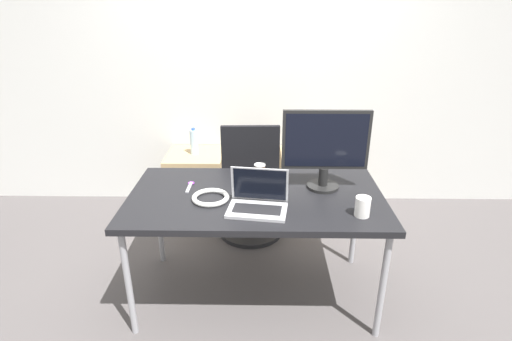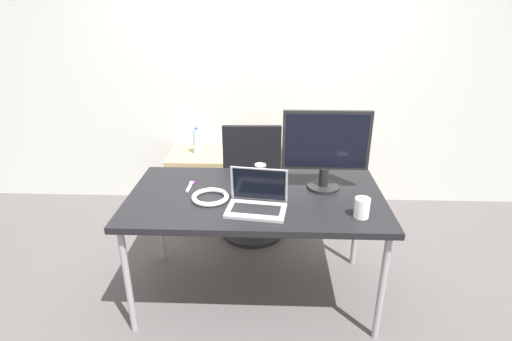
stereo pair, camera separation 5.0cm
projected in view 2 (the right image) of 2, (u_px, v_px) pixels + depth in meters
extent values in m
plane|color=#514C4C|center=(256.00, 292.00, 2.84)|extent=(14.00, 14.00, 0.00)
cube|color=silver|center=(262.00, 72.00, 3.73)|extent=(10.00, 0.05, 2.60)
cube|color=black|center=(256.00, 198.00, 2.54)|extent=(1.62, 0.87, 0.04)
cylinder|color=#99999E|center=(128.00, 282.00, 2.37)|extent=(0.04, 0.04, 0.74)
cylinder|color=#99999E|center=(382.00, 289.00, 2.32)|extent=(0.04, 0.04, 0.74)
cylinder|color=#99999E|center=(160.00, 219.00, 3.07)|extent=(0.04, 0.04, 0.74)
cylinder|color=#99999E|center=(356.00, 223.00, 3.02)|extent=(0.04, 0.04, 0.74)
cylinder|color=#232326|center=(253.00, 230.00, 3.58)|extent=(0.56, 0.56, 0.04)
cylinder|color=gray|center=(253.00, 209.00, 3.50)|extent=(0.05, 0.05, 0.39)
cube|color=black|center=(252.00, 188.00, 3.42)|extent=(0.50, 0.50, 0.07)
cube|color=black|center=(252.00, 164.00, 3.05)|extent=(0.44, 0.06, 0.60)
cube|color=tan|center=(199.00, 182.00, 3.88)|extent=(0.53, 0.51, 0.59)
cube|color=#977D56|center=(195.00, 193.00, 3.64)|extent=(0.48, 0.01, 0.47)
cube|color=tan|center=(310.00, 183.00, 3.84)|extent=(0.53, 0.51, 0.59)
cube|color=#977D56|center=(313.00, 195.00, 3.60)|extent=(0.48, 0.01, 0.47)
cylinder|color=silver|center=(197.00, 142.00, 3.72)|extent=(0.07, 0.07, 0.23)
cylinder|color=#3359B2|center=(196.00, 129.00, 3.67)|extent=(0.03, 0.03, 0.02)
cube|color=#ADADB2|center=(256.00, 211.00, 2.33)|extent=(0.37, 0.26, 0.02)
cube|color=black|center=(256.00, 209.00, 2.32)|extent=(0.30, 0.16, 0.00)
cube|color=#ADADB2|center=(259.00, 184.00, 2.39)|extent=(0.34, 0.08, 0.22)
cube|color=black|center=(259.00, 184.00, 2.38)|extent=(0.32, 0.06, 0.20)
cylinder|color=black|center=(323.00, 187.00, 2.62)|extent=(0.21, 0.21, 0.02)
cylinder|color=black|center=(324.00, 177.00, 2.60)|extent=(0.06, 0.06, 0.12)
cube|color=black|center=(326.00, 140.00, 2.50)|extent=(0.55, 0.03, 0.38)
cube|color=black|center=(327.00, 141.00, 2.48)|extent=(0.51, 0.00, 0.35)
ellipsoid|color=silver|center=(272.00, 192.00, 2.54)|extent=(0.04, 0.07, 0.03)
cylinder|color=white|center=(362.00, 208.00, 2.26)|extent=(0.09, 0.09, 0.12)
cylinder|color=brown|center=(260.00, 172.00, 2.74)|extent=(0.07, 0.07, 0.10)
cylinder|color=white|center=(261.00, 165.00, 2.72)|extent=(0.08, 0.08, 0.01)
torus|color=white|center=(210.00, 197.00, 2.48)|extent=(0.23, 0.23, 0.03)
cube|color=#B2B2B7|center=(190.00, 187.00, 2.64)|extent=(0.02, 0.15, 0.01)
torus|color=purple|center=(192.00, 182.00, 2.70)|extent=(0.05, 0.05, 0.01)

